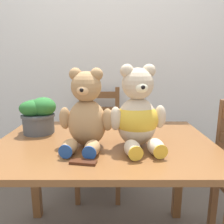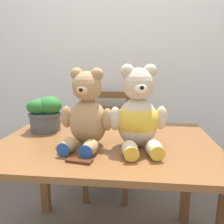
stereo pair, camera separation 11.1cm
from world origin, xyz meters
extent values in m
cube|color=silver|center=(0.00, 1.45, 1.30)|extent=(8.00, 0.04, 2.60)
cube|color=brown|center=(0.00, 0.42, 0.75)|extent=(1.19, 0.83, 0.03)
cube|color=brown|center=(-0.55, 0.78, 0.37)|extent=(0.06, 0.06, 0.73)
cube|color=brown|center=(0.55, 0.78, 0.37)|extent=(0.06, 0.06, 0.73)
cube|color=brown|center=(-0.08, 1.13, 0.46)|extent=(0.38, 0.43, 0.03)
cube|color=brown|center=(0.09, 0.93, 0.22)|extent=(0.04, 0.04, 0.45)
cube|color=brown|center=(-0.25, 0.93, 0.22)|extent=(0.04, 0.04, 0.45)
cube|color=brown|center=(0.09, 1.32, 0.48)|extent=(0.04, 0.04, 0.97)
cube|color=brown|center=(-0.25, 1.32, 0.48)|extent=(0.04, 0.04, 0.97)
cube|color=brown|center=(-0.08, 1.32, 0.89)|extent=(0.30, 0.03, 0.06)
cube|color=brown|center=(-0.08, 1.32, 0.75)|extent=(0.30, 0.03, 0.06)
cube|color=brown|center=(0.71, 0.55, 0.49)|extent=(0.04, 0.04, 0.97)
ellipsoid|color=tan|center=(-0.09, 0.35, 0.88)|extent=(0.22, 0.19, 0.24)
sphere|color=tan|center=(-0.09, 0.35, 1.07)|extent=(0.15, 0.15, 0.15)
sphere|color=tan|center=(-0.04, 0.35, 1.13)|extent=(0.06, 0.06, 0.06)
sphere|color=tan|center=(-0.14, 0.36, 1.13)|extent=(0.06, 0.06, 0.06)
ellipsoid|color=#E5B279|center=(-0.10, 0.30, 1.06)|extent=(0.07, 0.07, 0.05)
sphere|color=black|center=(-0.10, 0.27, 1.06)|extent=(0.02, 0.02, 0.02)
ellipsoid|color=tan|center=(0.02, 0.32, 0.91)|extent=(0.06, 0.06, 0.11)
ellipsoid|color=tan|center=(-0.20, 0.35, 0.91)|extent=(0.06, 0.06, 0.11)
ellipsoid|color=tan|center=(-0.05, 0.22, 0.80)|extent=(0.09, 0.13, 0.07)
cylinder|color=#1E4793|center=(-0.06, 0.16, 0.80)|extent=(0.06, 0.02, 0.06)
ellipsoid|color=tan|center=(-0.16, 0.24, 0.80)|extent=(0.09, 0.13, 0.07)
cylinder|color=#1E4793|center=(-0.17, 0.18, 0.80)|extent=(0.06, 0.02, 0.06)
ellipsoid|color=beige|center=(0.17, 0.35, 0.89)|extent=(0.23, 0.21, 0.25)
sphere|color=beige|center=(0.17, 0.35, 1.08)|extent=(0.16, 0.16, 0.16)
sphere|color=beige|center=(0.22, 0.36, 1.15)|extent=(0.07, 0.07, 0.07)
sphere|color=beige|center=(0.11, 0.34, 1.15)|extent=(0.07, 0.07, 0.07)
ellipsoid|color=white|center=(0.18, 0.29, 1.07)|extent=(0.08, 0.07, 0.05)
sphere|color=black|center=(0.18, 0.27, 1.08)|extent=(0.02, 0.02, 0.02)
ellipsoid|color=beige|center=(0.29, 0.35, 0.92)|extent=(0.07, 0.07, 0.12)
ellipsoid|color=beige|center=(0.06, 0.31, 0.92)|extent=(0.07, 0.07, 0.12)
ellipsoid|color=beige|center=(0.25, 0.23, 0.80)|extent=(0.10, 0.14, 0.08)
cylinder|color=gold|center=(0.26, 0.17, 0.80)|extent=(0.07, 0.02, 0.07)
ellipsoid|color=beige|center=(0.13, 0.21, 0.80)|extent=(0.10, 0.14, 0.08)
cylinder|color=gold|center=(0.14, 0.15, 0.80)|extent=(0.07, 0.02, 0.07)
ellipsoid|color=gold|center=(0.17, 0.35, 0.90)|extent=(0.25, 0.23, 0.18)
cylinder|color=#4C5156|center=(-0.41, 0.57, 0.82)|extent=(0.19, 0.19, 0.12)
cylinder|color=#4C5156|center=(-0.41, 0.57, 0.87)|extent=(0.20, 0.20, 0.02)
ellipsoid|color=#286B2D|center=(-0.38, 0.56, 0.93)|extent=(0.15, 0.15, 0.12)
ellipsoid|color=#286B2D|center=(-0.45, 0.62, 0.92)|extent=(0.15, 0.12, 0.09)
ellipsoid|color=#286B2D|center=(-0.44, 0.53, 0.92)|extent=(0.14, 0.10, 0.09)
cube|color=#472314|center=(-0.08, 0.14, 0.77)|extent=(0.12, 0.06, 0.01)
camera|label=1|loc=(0.04, -0.73, 1.18)|focal=35.00mm
camera|label=2|loc=(0.15, -0.73, 1.18)|focal=35.00mm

